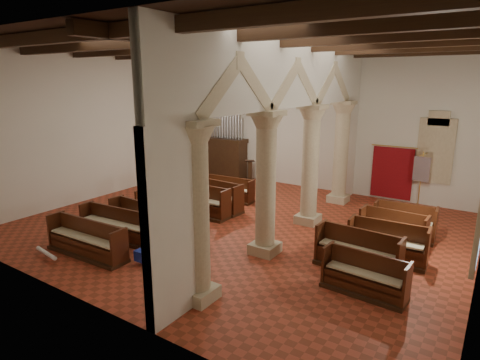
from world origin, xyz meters
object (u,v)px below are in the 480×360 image
at_px(lectern, 250,172).
at_px(nave_pew_0, 87,244).
at_px(aisle_pew_0, 364,281).
at_px(processional_banner, 418,198).
at_px(pipe_organ, 226,151).

xyz_separation_m(lectern, nave_pew_0, (0.75, -9.90, -0.12)).
bearing_deg(aisle_pew_0, lectern, 139.86).
xyz_separation_m(nave_pew_0, aisle_pew_0, (7.19, 2.22, -0.01)).
distance_m(lectern, nave_pew_0, 9.93).
bearing_deg(processional_banner, nave_pew_0, -120.18).
bearing_deg(aisle_pew_0, processional_banner, 93.60).
bearing_deg(nave_pew_0, aisle_pew_0, 15.27).
relative_size(pipe_organ, lectern, 3.98).
bearing_deg(lectern, aisle_pew_0, -68.08).
height_order(pipe_organ, processional_banner, pipe_organ).
relative_size(processional_banner, aisle_pew_0, 1.24).
relative_size(pipe_organ, nave_pew_0, 1.59).
xyz_separation_m(pipe_organ, processional_banner, (9.39, -1.51, -0.56)).
height_order(pipe_organ, nave_pew_0, pipe_organ).
distance_m(processional_banner, aisle_pew_0, 6.20).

